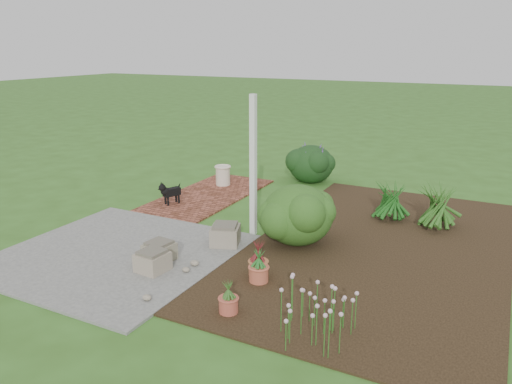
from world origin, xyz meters
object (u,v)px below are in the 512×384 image
at_px(black_dog, 170,191).
at_px(evergreen_shrub, 297,213).
at_px(cream_ceramic_urn, 223,176).
at_px(stone_trough_near, 153,262).

xyz_separation_m(black_dog, evergreen_shrub, (3.20, -0.70, 0.23)).
bearing_deg(evergreen_shrub, cream_ceramic_urn, 139.80).
relative_size(stone_trough_near, cream_ceramic_urn, 0.91).
bearing_deg(cream_ceramic_urn, stone_trough_near, -71.60).
relative_size(black_dog, evergreen_shrub, 0.42).
height_order(black_dog, evergreen_shrub, evergreen_shrub).
distance_m(black_dog, evergreen_shrub, 3.28).
bearing_deg(evergreen_shrub, stone_trough_near, -125.32).
relative_size(stone_trough_near, evergreen_shrub, 0.34).
distance_m(stone_trough_near, cream_ceramic_urn, 4.83).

